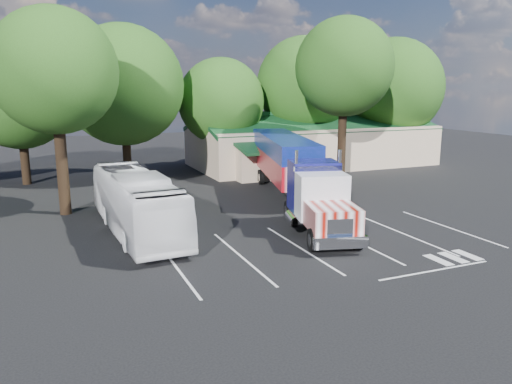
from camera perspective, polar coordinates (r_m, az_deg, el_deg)
name	(u,v)px	position (r m, az deg, el deg)	size (l,w,h in m)	color
ground	(255,220)	(30.36, -0.16, -3.18)	(120.00, 120.00, 0.00)	black
event_hall	(311,144)	(51.69, 6.25, 5.53)	(24.20, 14.12, 5.55)	#C5AD92
tree_row_b	(19,97)	(44.85, -25.47, 9.80)	(8.40, 8.40, 11.35)	black
tree_row_c	(123,85)	(43.68, -14.93, 11.70)	(10.00, 10.00, 13.05)	black
tree_row_d	(221,101)	(47.11, -4.01, 10.29)	(8.00, 8.00, 10.60)	black
tree_row_e	(304,85)	(51.18, 5.56, 12.07)	(9.60, 9.60, 12.90)	black
tree_row_f	(393,88)	(55.68, 15.43, 11.39)	(10.40, 10.40, 13.00)	black
tree_near_left	(54,72)	(33.03, -22.04, 12.64)	(7.60, 7.60, 12.65)	black
tree_near_right	(344,67)	(42.27, 10.08, 13.85)	(8.00, 8.00, 13.50)	black
semi_truck	(291,165)	(34.78, 4.00, 3.06)	(8.25, 21.63, 4.55)	black
woman	(321,222)	(26.33, 7.45, -3.47)	(0.71, 0.46, 1.94)	black
bicycle	(300,191)	(36.54, 5.03, 0.16)	(0.64, 1.85, 0.97)	black
tour_bus	(137,203)	(28.14, -13.49, -1.20)	(2.83, 12.10, 3.37)	white
silver_sedan	(308,165)	(47.35, 5.91, 3.09)	(1.45, 4.14, 1.37)	#B5B8BE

